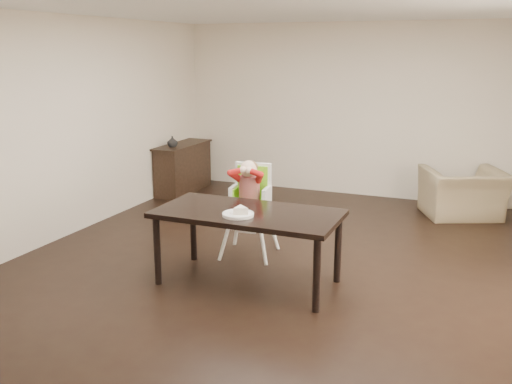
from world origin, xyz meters
TOP-DOWN VIEW (x-y plane):
  - ground at (0.00, 0.00)m, footprint 7.00×7.00m
  - room_walls at (0.00, 0.00)m, footprint 6.02×7.02m
  - dining_table at (-0.29, -0.48)m, footprint 1.80×0.90m
  - high_chair at (-0.60, 0.29)m, footprint 0.51×0.51m
  - plate at (-0.31, -0.66)m, footprint 0.31×0.31m
  - armchair at (1.55, 2.80)m, footprint 1.22×1.03m
  - sideboard at (-2.78, 2.60)m, footprint 0.44×1.26m
  - vase at (-2.78, 2.29)m, footprint 0.20×0.20m

SIDE VIEW (x-z plane):
  - ground at x=0.00m, z-range 0.00..0.00m
  - sideboard at x=-2.78m, z-range 0.00..0.79m
  - armchair at x=1.55m, z-range 0.00..0.90m
  - dining_table at x=-0.29m, z-range 0.30..1.05m
  - high_chair at x=-0.60m, z-range 0.23..1.33m
  - plate at x=-0.31m, z-range 0.74..0.82m
  - vase at x=-2.78m, z-range 0.79..0.95m
  - room_walls at x=0.00m, z-range 0.50..3.21m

